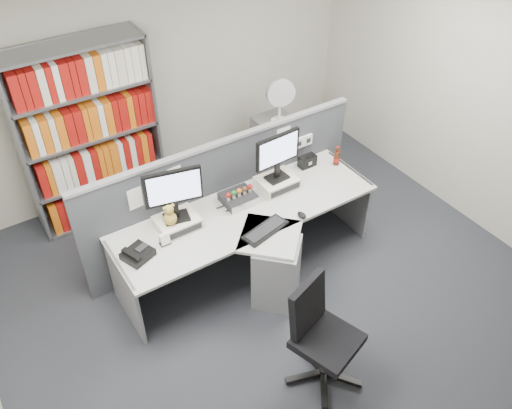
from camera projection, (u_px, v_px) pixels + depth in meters
ground at (294, 318)px, 5.02m from camera, size 5.50×5.50×0.00m
room_shell at (305, 160)px, 3.87m from camera, size 5.04×5.54×2.72m
partition at (224, 193)px, 5.41m from camera, size 3.00×0.08×1.27m
desk at (259, 245)px, 5.11m from camera, size 2.60×1.20×0.72m
monitor_riser_left at (177, 222)px, 4.89m from camera, size 0.38×0.31×0.10m
monitor_riser_right at (277, 182)px, 5.35m from camera, size 0.38×0.31×0.10m
monitor_left at (173, 191)px, 4.65m from camera, size 0.51×0.21×0.53m
monitor_right at (278, 153)px, 5.12m from camera, size 0.49×0.17×0.50m
desktop_pc at (239, 198)px, 5.17m from camera, size 0.31×0.28×0.08m
figurines at (239, 192)px, 5.10m from camera, size 0.29×0.05×0.09m
keyboard at (265, 230)px, 4.86m from camera, size 0.48×0.27×0.03m
mouse at (302, 215)px, 5.01m from camera, size 0.07×0.11×0.04m
desk_phone at (137, 254)px, 4.59m from camera, size 0.30×0.28×0.10m
desk_calendar at (165, 240)px, 4.71m from camera, size 0.09×0.07×0.11m
plush_toy at (170, 216)px, 4.74m from camera, size 0.12×0.12×0.21m
speaker at (307, 161)px, 5.61m from camera, size 0.19×0.10×0.12m
cola_bottle at (337, 158)px, 5.62m from camera, size 0.07×0.07×0.22m
shelving_unit at (90, 138)px, 5.59m from camera, size 1.41×0.40×2.00m
filing_cabinet at (279, 147)px, 6.58m from camera, size 0.45×0.61×0.70m
desk_fan at (280, 96)px, 6.13m from camera, size 0.33×0.20×0.56m
office_chair at (320, 332)px, 4.25m from camera, size 0.65×0.63×0.97m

